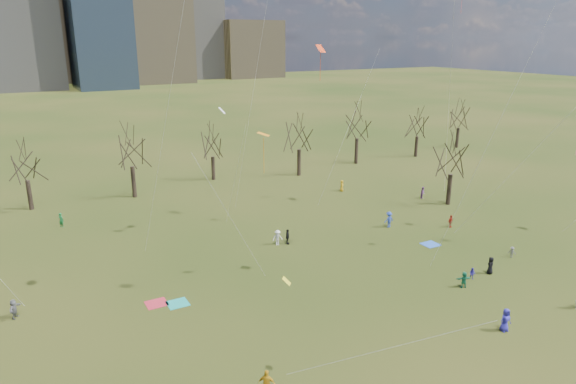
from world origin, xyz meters
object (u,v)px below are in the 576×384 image
blanket_teal (178,303)px  person_0 (505,320)px  person_4 (267,384)px  blanket_navy (430,244)px  blanket_crimson (156,303)px

blanket_teal → person_0: person_0 is taller
person_4 → blanket_teal: bearing=-43.0°
blanket_teal → person_0: (18.84, -14.94, 0.84)m
blanket_navy → person_0: 15.74m
blanket_teal → person_4: size_ratio=0.92×
blanket_navy → blanket_crimson: bearing=176.7°
blanket_crimson → person_0: (20.27, -15.74, 0.84)m
person_0 → person_4: size_ratio=0.98×
blanket_teal → blanket_crimson: 1.64m
blanket_crimson → person_0: size_ratio=0.94×
blanket_navy → person_4: (-24.46, -12.18, 0.86)m
blanket_teal → blanket_crimson: (-1.43, 0.80, 0.00)m
person_0 → person_4: (-17.67, 1.99, 0.02)m
blanket_crimson → person_4: bearing=-79.3°
blanket_crimson → person_4: size_ratio=0.92×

